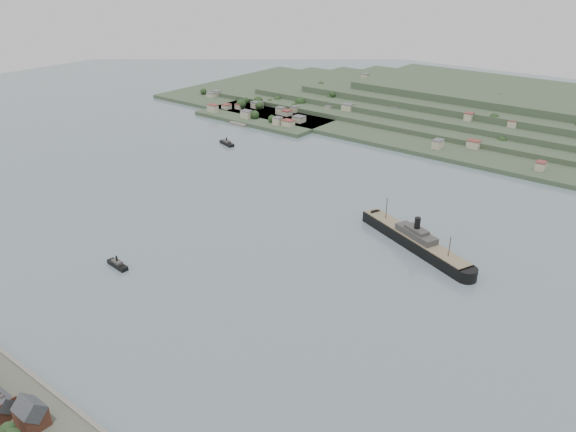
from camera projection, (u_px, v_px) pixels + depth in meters
The scene contains 6 objects.
ground at pixel (257, 251), 351.53m from camera, with size 1400.00×1400.00×0.00m, color slate.
gabled_building at pixel (31, 414), 215.91m from camera, with size 10.40×10.18×14.09m.
far_peninsula at pixel (514, 114), 610.63m from camera, with size 760.00×309.00×30.00m.
steamship at pixel (411, 238), 357.71m from camera, with size 99.17×50.11×25.11m.
tugboat at pixel (117, 264), 333.15m from camera, with size 16.94×5.90×7.48m.
ferry_west at pixel (227, 143), 548.22m from camera, with size 20.88×11.25×7.55m.
Camera 1 is at (206.52, -230.96, 168.63)m, focal length 35.00 mm.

